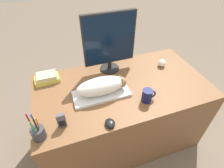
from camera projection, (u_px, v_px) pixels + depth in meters
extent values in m
plane|color=#6B5B4C|center=(135.00, 168.00, 1.68)|extent=(12.00, 12.00, 0.00)
cube|color=brown|center=(121.00, 113.00, 1.72)|extent=(1.47, 0.79, 0.73)
cube|color=silver|center=(101.00, 94.00, 1.39)|extent=(0.45, 0.19, 0.02)
ellipsoid|color=white|center=(101.00, 86.00, 1.33)|extent=(0.38, 0.15, 0.14)
sphere|color=olive|center=(121.00, 82.00, 1.38)|extent=(0.09, 0.09, 0.09)
cone|color=olive|center=(122.00, 80.00, 1.33)|extent=(0.03, 0.03, 0.04)
cone|color=olive|center=(120.00, 76.00, 1.36)|extent=(0.03, 0.03, 0.04)
cylinder|color=black|center=(110.00, 68.00, 1.65)|extent=(0.18, 0.18, 0.02)
cylinder|color=black|center=(110.00, 64.00, 1.62)|extent=(0.04, 0.04, 0.08)
cube|color=black|center=(109.00, 39.00, 1.45)|extent=(0.45, 0.03, 0.45)
cube|color=black|center=(110.00, 40.00, 1.44)|extent=(0.43, 0.01, 0.42)
ellipsoid|color=black|center=(110.00, 123.00, 1.17)|extent=(0.07, 0.08, 0.03)
cylinder|color=#141947|center=(147.00, 96.00, 1.31)|extent=(0.08, 0.08, 0.11)
torus|color=#141947|center=(152.00, 95.00, 1.32)|extent=(0.07, 0.01, 0.07)
cylinder|color=#38383D|center=(39.00, 133.00, 1.08)|extent=(0.08, 0.08, 0.09)
cylinder|color=orange|center=(39.00, 126.00, 1.05)|extent=(0.01, 0.01, 0.14)
cylinder|color=#1E47B2|center=(35.00, 123.00, 1.04)|extent=(0.01, 0.01, 0.17)
cylinder|color=#B21E1E|center=(31.00, 125.00, 1.02)|extent=(0.01, 0.01, 0.19)
cylinder|color=#338C38|center=(34.00, 130.00, 1.02)|extent=(0.01, 0.01, 0.14)
cylinder|color=black|center=(37.00, 127.00, 1.02)|extent=(0.01, 0.01, 0.17)
sphere|color=silver|center=(162.00, 63.00, 1.66)|extent=(0.07, 0.07, 0.07)
cube|color=#4C4C51|center=(61.00, 120.00, 1.14)|extent=(0.06, 0.02, 0.11)
cube|color=black|center=(62.00, 124.00, 1.14)|extent=(0.04, 0.00, 0.05)
cube|color=#CCC14C|center=(47.00, 79.00, 1.51)|extent=(0.21, 0.13, 0.04)
cube|color=#C6B284|center=(46.00, 76.00, 1.49)|extent=(0.16, 0.12, 0.03)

